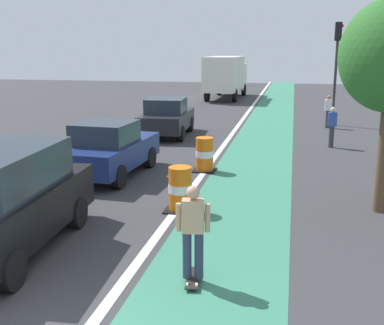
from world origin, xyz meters
The scene contains 12 objects.
bike_lane_strip centered at (2.40, 12.00, 0.00)m, with size 2.50×80.00×0.01m, color #387F60.
lane_divider_stripe centered at (0.90, 12.00, 0.01)m, with size 0.20×80.00×0.01m, color silver.
skateboarder_on_lane centered at (2.05, 2.32, 0.91)m, with size 0.57×0.82×1.69m.
parked_suv_nearest centered at (-1.72, 2.81, 1.04)m, with size 2.12×4.70×2.04m.
parked_sedan_second centered at (-1.89, 8.58, 0.83)m, with size 2.10×4.20×1.70m.
parked_sedan_third centered at (-1.91, 15.63, 0.83)m, with size 2.09×4.19×1.70m.
traffic_barrel_front centered at (1.00, 5.84, 0.53)m, with size 0.73×0.73×1.09m.
traffic_barrel_mid centered at (0.88, 9.76, 0.53)m, with size 0.73×0.73×1.09m.
delivery_truck_down_block centered at (-1.57, 32.28, 1.85)m, with size 2.54×7.66×3.23m.
traffic_light_corner centered at (5.61, 20.40, 3.50)m, with size 0.41×0.32×5.10m.
pedestrian_crossing centered at (5.13, 14.49, 0.86)m, with size 0.34×0.20×1.61m.
pedestrian_waiting centered at (5.29, 19.41, 0.86)m, with size 0.34×0.20×1.61m.
Camera 1 is at (3.56, -4.96, 3.86)m, focal length 44.82 mm.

